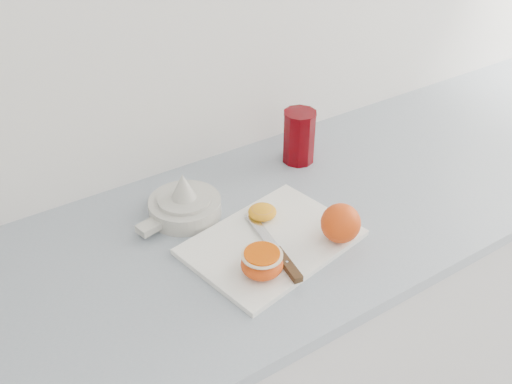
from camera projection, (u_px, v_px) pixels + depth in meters
counter at (267, 352)px, 1.50m from camera, size 2.55×0.64×0.89m
cutting_board at (272, 242)px, 1.17m from camera, size 0.38×0.30×0.01m
whole_orange at (341, 223)px, 1.15m from camera, size 0.08×0.08×0.08m
half_orange at (262, 263)px, 1.08m from camera, size 0.08×0.08×0.05m
squeezed_shell at (262, 212)px, 1.23m from camera, size 0.06×0.06×0.03m
paring_knife at (282, 258)px, 1.11m from camera, size 0.05×0.22×0.01m
citrus_juicer at (184, 204)px, 1.24m from camera, size 0.20×0.16×0.11m
red_tumbler at (299, 139)px, 1.41m from camera, size 0.08×0.08×0.14m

